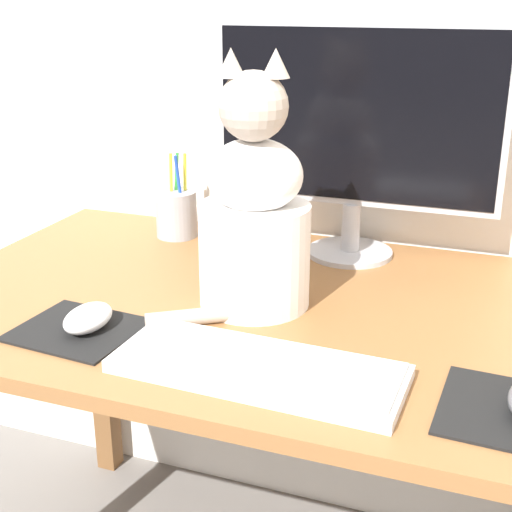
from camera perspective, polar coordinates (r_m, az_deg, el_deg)
name	(u,v)px	position (r m, az deg, el deg)	size (l,w,h in m)	color
desk	(268,351)	(1.26, 0.93, -7.58)	(1.20, 0.74, 0.71)	brown
monitor	(355,129)	(1.38, 7.96, 10.05)	(0.55, 0.17, 0.45)	#B2B2B7
keyboard	(258,367)	(0.99, 0.15, -8.88)	(0.41, 0.17, 0.02)	silver
mousepad_left	(78,330)	(1.15, -14.06, -5.75)	(0.20, 0.18, 0.00)	black
computer_mouse_left	(88,318)	(1.13, -13.29, -4.84)	(0.06, 0.10, 0.04)	white
cat	(254,216)	(1.15, -0.18, 3.22)	(0.24, 0.27, 0.42)	white
pen_cup	(176,213)	(1.54, -6.38, 3.45)	(0.09, 0.09, 0.18)	#99999E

